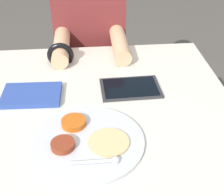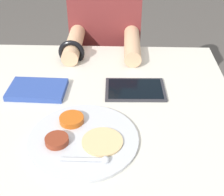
{
  "view_description": "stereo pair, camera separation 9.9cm",
  "coord_description": "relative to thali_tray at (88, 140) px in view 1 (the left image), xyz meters",
  "views": [
    {
      "loc": [
        0.03,
        -0.84,
        1.35
      ],
      "look_at": [
        0.1,
        -0.04,
        0.78
      ],
      "focal_mm": 50.0,
      "sensor_mm": 36.0,
      "label": 1
    },
    {
      "loc": [
        0.12,
        -0.85,
        1.35
      ],
      "look_at": [
        0.1,
        -0.04,
        0.78
      ],
      "focal_mm": 50.0,
      "sensor_mm": 36.0,
      "label": 2
    }
  ],
  "objects": [
    {
      "name": "tablet_device",
      "position": [
        0.16,
        0.27,
        -0.0
      ],
      "size": [
        0.22,
        0.15,
        0.01
      ],
      "color": "#28282D",
      "rests_on": "dining_table"
    },
    {
      "name": "thali_tray",
      "position": [
        0.0,
        0.0,
        0.0
      ],
      "size": [
        0.33,
        0.33,
        0.03
      ],
      "color": "#B7BABF",
      "rests_on": "dining_table"
    },
    {
      "name": "red_notebook",
      "position": [
        -0.19,
        0.25,
        0.0
      ],
      "size": [
        0.21,
        0.14,
        0.02
      ],
      "color": "silver",
      "rests_on": "dining_table"
    },
    {
      "name": "person_diner",
      "position": [
        0.03,
        0.8,
        -0.16
      ],
      "size": [
        0.35,
        0.48,
        1.19
      ],
      "color": "black",
      "rests_on": "ground_plane"
    },
    {
      "name": "dining_table",
      "position": [
        -0.01,
        0.17,
        -0.37
      ],
      "size": [
        1.05,
        0.91,
        0.72
      ],
      "color": "beige",
      "rests_on": "ground_plane"
    }
  ]
}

